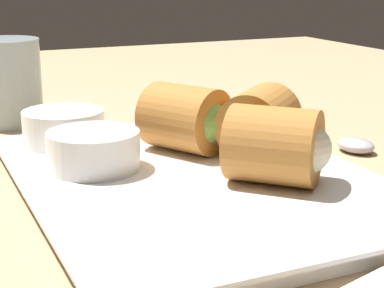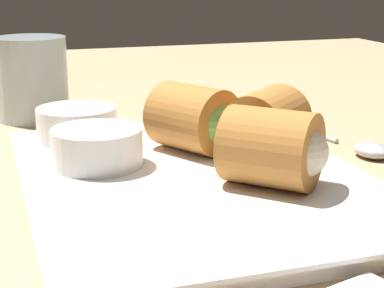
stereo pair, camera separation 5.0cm
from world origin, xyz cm
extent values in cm
cube|color=tan|center=(0.00, 0.00, 1.00)|extent=(180.00, 140.00, 2.00)
cube|color=white|center=(1.08, 0.94, 2.60)|extent=(32.52, 24.17, 1.20)
cube|color=white|center=(1.08, 0.94, 3.35)|extent=(33.82, 25.13, 0.30)
cylinder|color=#B77533|center=(-3.49, -3.40, 6.29)|extent=(8.43, 8.41, 5.58)
sphere|color=beige|center=(-5.16, -5.02, 6.29)|extent=(3.63, 3.63, 3.63)
cylinder|color=#B77533|center=(3.21, -6.16, 6.29)|extent=(8.38, 8.43, 5.58)
sphere|color=#6B9E47|center=(1.66, -4.43, 6.29)|extent=(3.63, 3.63, 3.63)
cylinder|color=#B77533|center=(6.86, -1.02, 6.29)|extent=(8.22, 7.92, 5.58)
sphere|color=#6B9E47|center=(4.81, -2.13, 6.29)|extent=(3.63, 3.63, 3.63)
cylinder|color=white|center=(5.07, 7.46, 4.99)|extent=(7.17, 7.17, 2.97)
cylinder|color=maroon|center=(5.07, 7.46, 6.21)|extent=(5.88, 5.88, 0.54)
cylinder|color=white|center=(13.27, 7.80, 4.99)|extent=(7.17, 7.17, 2.97)
cylinder|color=beige|center=(13.27, 7.80, 6.21)|extent=(5.88, 5.88, 0.54)
cylinder|color=#B2B2B7|center=(14.88, -15.92, 2.25)|extent=(11.07, 1.88, 0.50)
ellipsoid|color=#B2B2B7|center=(4.43, -17.24, 2.66)|extent=(4.14, 3.38, 1.32)
cylinder|color=silver|center=(29.32, 10.29, 6.59)|extent=(7.87, 7.87, 9.19)
camera|label=1|loc=(-41.20, 20.21, 18.72)|focal=60.00mm
camera|label=2|loc=(-43.02, 15.55, 18.72)|focal=60.00mm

